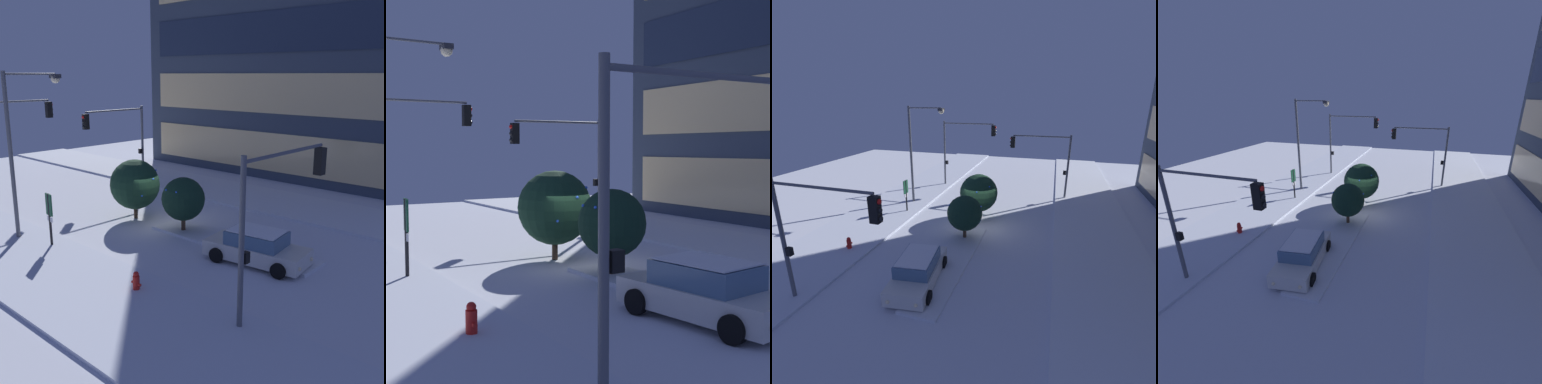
# 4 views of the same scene
# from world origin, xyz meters

# --- Properties ---
(ground) EXTENTS (52.00, 52.00, 0.00)m
(ground) POSITION_xyz_m (0.00, 0.00, 0.00)
(ground) COLOR silver
(curb_strip_near) EXTENTS (52.00, 5.20, 0.14)m
(curb_strip_near) POSITION_xyz_m (0.00, -7.73, 0.07)
(curb_strip_near) COLOR silver
(curb_strip_near) RESTS_ON ground
(curb_strip_far) EXTENTS (52.00, 5.20, 0.14)m
(curb_strip_far) POSITION_xyz_m (0.00, 7.73, 0.07)
(curb_strip_far) COLOR silver
(curb_strip_far) RESTS_ON ground
(median_strip) EXTENTS (9.00, 1.80, 0.14)m
(median_strip) POSITION_xyz_m (5.10, -0.16, 0.07)
(median_strip) COLOR silver
(median_strip) RESTS_ON ground
(car_near) EXTENTS (4.66, 2.49, 1.49)m
(car_near) POSITION_xyz_m (7.28, -1.11, 0.71)
(car_near) COLOR silver
(car_near) RESTS_ON ground
(traffic_light_corner_near_right) EXTENTS (0.32, 5.06, 5.63)m
(traffic_light_corner_near_right) POSITION_xyz_m (10.02, -3.91, 3.92)
(traffic_light_corner_near_right) COLOR #565960
(traffic_light_corner_near_right) RESTS_ON ground
(traffic_light_corner_near_left) EXTENTS (0.32, 5.34, 6.53)m
(traffic_light_corner_near_left) POSITION_xyz_m (-9.01, -3.93, 4.51)
(traffic_light_corner_near_left) COLOR #565960
(traffic_light_corner_near_left) RESTS_ON ground
(traffic_light_corner_far_left) EXTENTS (0.32, 5.24, 5.69)m
(traffic_light_corner_far_left) POSITION_xyz_m (-8.00, 3.84, 3.97)
(traffic_light_corner_far_left) COLOR #565960
(traffic_light_corner_far_left) RESTS_ON ground
(street_lamp_arched) EXTENTS (0.56, 3.03, 8.08)m
(street_lamp_arched) POSITION_xyz_m (-3.10, -5.81, 5.24)
(street_lamp_arched) COLOR #565960
(street_lamp_arched) RESTS_ON ground
(fire_hydrant) EXTENTS (0.48, 0.26, 0.84)m
(fire_hydrant) POSITION_xyz_m (5.61, -6.44, 0.40)
(fire_hydrant) COLOR red
(fire_hydrant) RESTS_ON ground
(parking_info_sign) EXTENTS (0.55, 0.12, 2.60)m
(parking_info_sign) POSITION_xyz_m (-0.88, -6.08, 1.66)
(parking_info_sign) COLOR black
(parking_info_sign) RESTS_ON ground
(decorated_tree_median) EXTENTS (2.79, 2.79, 3.36)m
(decorated_tree_median) POSITION_xyz_m (-1.48, -0.39, 1.96)
(decorated_tree_median) COLOR #473323
(decorated_tree_median) RESTS_ON ground
(decorated_tree_left_of_median) EXTENTS (2.22, 2.22, 2.89)m
(decorated_tree_left_of_median) POSITION_xyz_m (2.19, -0.33, 1.78)
(decorated_tree_left_of_median) COLOR #473323
(decorated_tree_left_of_median) RESTS_ON ground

